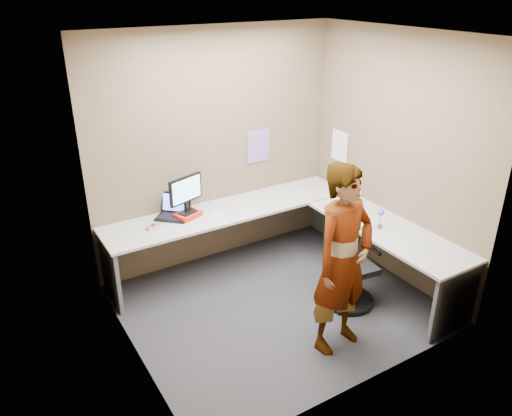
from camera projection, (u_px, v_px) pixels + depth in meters
ground at (277, 305)px, 5.24m from camera, size 3.00×3.00×0.00m
wall_back at (216, 149)px, 5.69m from camera, size 3.00×0.00×3.00m
wall_right at (395, 159)px, 5.39m from camera, size 0.00×2.70×2.70m
wall_left at (123, 223)px, 3.97m from camera, size 0.00×2.70×2.70m
ceiling at (283, 35)px, 4.11m from camera, size 3.00×3.00×0.00m
desk at (292, 231)px, 5.50m from camera, size 2.98×2.58×0.73m
paper_ream at (188, 215)px, 5.48m from camera, size 0.32×0.28×0.05m
monitor at (186, 192)px, 5.38m from camera, size 0.43×0.19×0.42m
laptop at (174, 211)px, 5.50m from camera, size 0.44×0.44×0.24m
trackball_mouse at (153, 227)px, 5.22m from camera, size 0.12×0.08×0.07m
origami at (215, 213)px, 5.51m from camera, size 0.10×0.10×0.06m
stapler at (358, 203)px, 5.77m from camera, size 0.15×0.09×0.05m
flower at (381, 216)px, 5.20m from camera, size 0.07×0.07×0.22m
calendar_purple at (258, 146)px, 5.96m from camera, size 0.30×0.01×0.40m
calendar_white at (340, 146)px, 6.12m from camera, size 0.01×0.28×0.38m
sticky_note_a at (357, 178)px, 5.98m from camera, size 0.01×0.07×0.07m
sticky_note_b at (353, 186)px, 6.07m from camera, size 0.01×0.07×0.07m
sticky_note_c at (360, 191)px, 5.98m from camera, size 0.01×0.07×0.07m
sticky_note_d at (348, 176)px, 6.10m from camera, size 0.01×0.07×0.07m
office_chair at (348, 267)px, 5.17m from camera, size 0.54×0.52×0.99m
person at (343, 260)px, 4.34m from camera, size 0.70×0.52×1.78m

